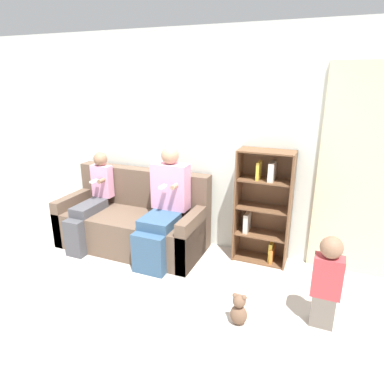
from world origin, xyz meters
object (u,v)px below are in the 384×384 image
object	(u,v)px
adult_seated	(164,204)
teddy_bear	(239,310)
child_seated	(91,202)
couch	(134,222)
bookshelf	(264,207)
toddler_standing	(327,280)

from	to	relation	value
adult_seated	teddy_bear	distance (m)	1.46
child_seated	teddy_bear	bearing A→B (deg)	-19.85
child_seated	teddy_bear	distance (m)	2.27
couch	adult_seated	size ratio (longest dim) A/B	1.39
couch	teddy_bear	world-z (taller)	couch
bookshelf	teddy_bear	bearing A→B (deg)	-87.11
child_seated	toddler_standing	xyz separation A→B (m)	(2.76, -0.48, -0.13)
couch	bookshelf	world-z (taller)	bookshelf
toddler_standing	teddy_bear	distance (m)	0.77
couch	adult_seated	world-z (taller)	adult_seated
adult_seated	child_seated	world-z (taller)	adult_seated
toddler_standing	bookshelf	world-z (taller)	bookshelf
couch	toddler_standing	bearing A→B (deg)	-15.99
bookshelf	teddy_bear	size ratio (longest dim) A/B	4.32
child_seated	bookshelf	world-z (taller)	bookshelf
teddy_bear	adult_seated	bearing A→B (deg)	144.27
couch	bookshelf	distance (m)	1.60
couch	child_seated	size ratio (longest dim) A/B	1.58
toddler_standing	teddy_bear	size ratio (longest dim) A/B	2.77
adult_seated	bookshelf	xyz separation A→B (m)	(1.05, 0.40, -0.02)
couch	toddler_standing	xyz separation A→B (m)	(2.26, -0.65, 0.12)
child_seated	teddy_bear	world-z (taller)	child_seated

